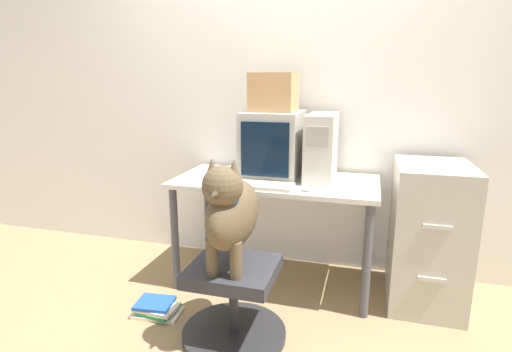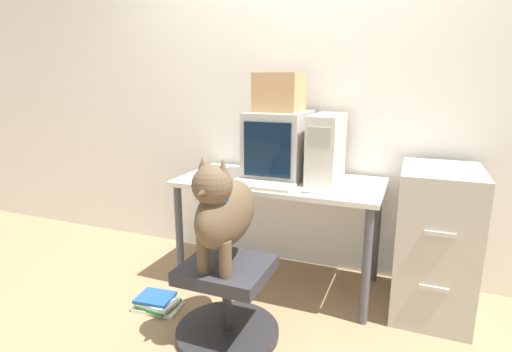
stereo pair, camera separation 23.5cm
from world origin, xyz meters
The scene contains 12 objects.
ground_plane centered at (0.00, 0.00, 0.00)m, with size 12.00×12.00×0.00m, color #937551.
wall_back centered at (0.00, 0.72, 1.30)m, with size 8.00×0.05×2.60m.
desk centered at (0.00, 0.33, 0.64)m, with size 1.32×0.65×0.73m.
crt_monitor centered at (-0.04, 0.41, 0.95)m, with size 0.37×0.45×0.44m.
pc_tower centered at (0.28, 0.41, 0.95)m, with size 0.18×0.43×0.43m.
keyboard centered at (-0.04, 0.10, 0.75)m, with size 0.40×0.17×0.03m.
computer_mouse centered at (0.24, 0.09, 0.75)m, with size 0.06×0.04×0.03m.
office_chair centered at (-0.07, -0.34, 0.21)m, with size 0.57×0.57×0.43m.
dog centered at (-0.07, -0.36, 0.73)m, with size 0.22×0.55×0.59m.
filing_cabinet centered at (0.96, 0.34, 0.44)m, with size 0.43×0.58×0.88m.
cardboard_box centered at (-0.04, 0.41, 1.29)m, with size 0.28×0.28×0.25m.
book_stack_floor centered at (-0.58, -0.27, 0.04)m, with size 0.29×0.21×0.08m.
Camera 1 is at (0.58, -2.16, 1.37)m, focal length 28.00 mm.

